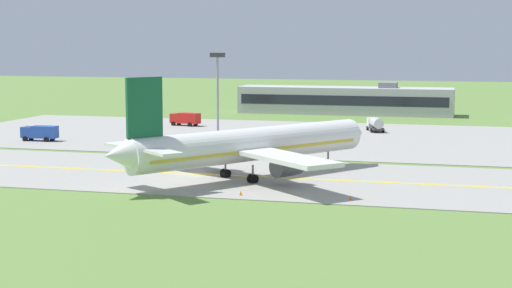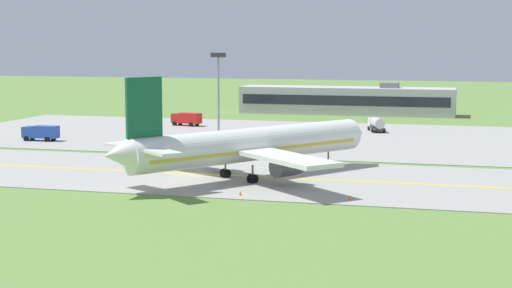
# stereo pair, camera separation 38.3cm
# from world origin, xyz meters

# --- Properties ---
(ground_plane) EXTENTS (500.00, 500.00, 0.00)m
(ground_plane) POSITION_xyz_m (0.00, 0.00, 0.00)
(ground_plane) COLOR olive
(taxiway_strip) EXTENTS (240.00, 28.00, 0.10)m
(taxiway_strip) POSITION_xyz_m (0.00, 0.00, 0.05)
(taxiway_strip) COLOR #9E9B93
(taxiway_strip) RESTS_ON ground
(apron_pad) EXTENTS (140.00, 52.00, 0.10)m
(apron_pad) POSITION_xyz_m (10.00, 42.00, 0.05)
(apron_pad) COLOR #9E9B93
(apron_pad) RESTS_ON ground
(taxiway_centreline) EXTENTS (220.00, 0.60, 0.01)m
(taxiway_centreline) POSITION_xyz_m (0.00, 0.00, 0.11)
(taxiway_centreline) COLOR yellow
(taxiway_centreline) RESTS_ON taxiway_strip
(airplane_lead) EXTENTS (28.82, 34.42, 12.70)m
(airplane_lead) POSITION_xyz_m (6.84, -1.45, 4.13)
(airplane_lead) COLOR white
(airplane_lead) RESTS_ON ground
(service_truck_baggage) EXTENTS (6.30, 3.36, 2.60)m
(service_truck_baggage) POSITION_xyz_m (-21.42, 54.27, 1.53)
(service_truck_baggage) COLOR red
(service_truck_baggage) RESTS_ON ground
(service_truck_fuel) EXTENTS (6.06, 2.49, 2.60)m
(service_truck_fuel) POSITION_xyz_m (-36.45, 25.22, 1.53)
(service_truck_fuel) COLOR #264CA5
(service_truck_fuel) RESTS_ON ground
(service_truck_catering) EXTENTS (3.87, 6.34, 2.65)m
(service_truck_catering) POSITION_xyz_m (15.63, 53.72, 1.53)
(service_truck_catering) COLOR silver
(service_truck_catering) RESTS_ON ground
(terminal_building) EXTENTS (48.49, 9.02, 7.32)m
(terminal_building) POSITION_xyz_m (4.68, 88.82, 3.09)
(terminal_building) COLOR #B2B2B7
(terminal_building) RESTS_ON ground
(apron_light_mast) EXTENTS (2.40, 0.50, 14.70)m
(apron_light_mast) POSITION_xyz_m (-6.47, 28.25, 9.33)
(apron_light_mast) COLOR gray
(apron_light_mast) RESTS_ON ground
(traffic_cone_near_edge) EXTENTS (0.44, 0.44, 0.60)m
(traffic_cone_near_edge) POSITION_xyz_m (8.87, -11.97, 0.30)
(traffic_cone_near_edge) COLOR orange
(traffic_cone_near_edge) RESTS_ON ground
(traffic_cone_mid_edge) EXTENTS (0.44, 0.44, 0.60)m
(traffic_cone_mid_edge) POSITION_xyz_m (20.63, -11.34, 0.30)
(traffic_cone_mid_edge) COLOR orange
(traffic_cone_mid_edge) RESTS_ON ground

